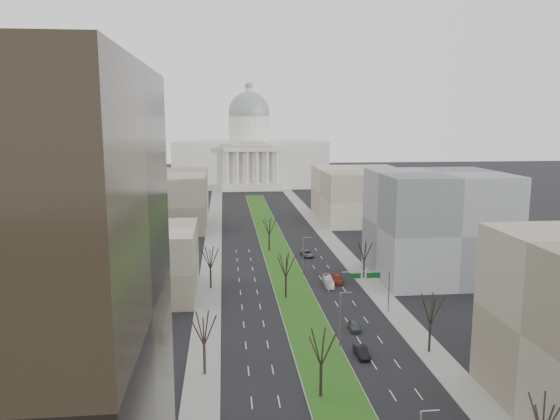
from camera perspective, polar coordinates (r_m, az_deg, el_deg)
ground at (r=150.02m, az=-0.37°, el=-4.29°), size 600.00×600.00×0.00m
median at (r=149.02m, az=-0.34°, el=-4.34°), size 8.00×222.03×0.20m
sidewalk_left at (r=125.26m, az=-7.30°, el=-7.13°), size 5.00×330.00×0.15m
sidewalk_right at (r=129.12m, az=8.52°, el=-6.65°), size 5.00×330.00×0.15m
capitol at (r=295.58m, az=-3.20°, el=5.72°), size 80.00×46.00×55.00m
building_beige_left at (r=115.28m, az=-15.25°, el=-5.29°), size 26.00×22.00×14.00m
building_grey_right at (r=128.71m, az=16.12°, el=-1.51°), size 28.00×26.00×24.00m
building_far_left at (r=188.11m, az=-12.25°, el=1.11°), size 30.00×40.00×18.00m
building_far_right at (r=198.06m, az=8.48°, el=1.63°), size 30.00×40.00×18.00m
tree_left_mid at (r=78.54m, az=-7.98°, el=-12.08°), size 5.40×5.40×9.72m
tree_left_far at (r=116.70m, az=-7.30°, el=-4.92°), size 5.28×5.28×9.50m
tree_right_near at (r=63.51m, az=25.88°, el=-18.76°), size 5.16×5.16×9.29m
tree_right_mid at (r=87.90m, az=15.50°, el=-9.85°), size 5.52×5.52×9.94m
tree_right_far at (r=124.60m, az=8.81°, el=-4.18°), size 5.04×5.04×9.07m
tree_median_a at (r=72.11m, az=4.34°, el=-14.04°), size 5.40×5.40×9.72m
tree_median_b at (r=109.55m, az=0.61°, el=-5.72°), size 5.40×5.40×9.72m
tree_median_c at (r=148.33m, az=-1.15°, el=-1.68°), size 5.40×5.40×9.72m
streetlamp_median_b at (r=87.62m, az=6.33°, el=-11.25°), size 1.90×0.20×9.16m
streetlamp_median_c at (r=125.22m, az=2.46°, el=-4.82°), size 1.90×0.20×9.16m
mast_arm_signs at (r=103.30m, az=9.89°, el=-7.33°), size 9.12×0.24×8.09m
car_grey_near at (r=96.37m, az=7.75°, el=-11.92°), size 1.75×4.22×1.43m
car_black at (r=86.64m, az=8.52°, el=-14.43°), size 1.71×4.70×1.54m
car_red at (r=122.20m, az=5.99°, el=-7.18°), size 2.89×5.74×1.60m
car_grey_far at (r=144.00m, az=2.84°, el=-4.57°), size 3.43×5.88×1.54m
box_van at (r=119.56m, az=5.06°, el=-7.43°), size 2.09×7.32×2.02m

